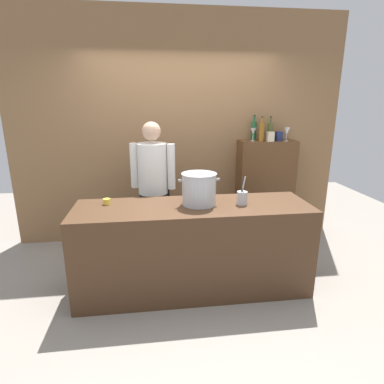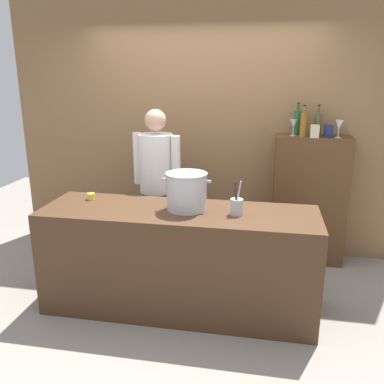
# 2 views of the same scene
# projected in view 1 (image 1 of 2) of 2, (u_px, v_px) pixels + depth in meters

# --- Properties ---
(ground_plane) EXTENTS (8.00, 8.00, 0.00)m
(ground_plane) POSITION_uv_depth(u_px,v_px,m) (193.00, 287.00, 3.31)
(ground_plane) COLOR gray
(brick_back_panel) EXTENTS (4.40, 0.10, 3.00)m
(brick_back_panel) POSITION_uv_depth(u_px,v_px,m) (179.00, 130.00, 4.24)
(brick_back_panel) COLOR olive
(brick_back_panel) RESTS_ON ground_plane
(prep_counter) EXTENTS (2.30, 0.70, 0.90)m
(prep_counter) POSITION_uv_depth(u_px,v_px,m) (193.00, 248.00, 3.19)
(prep_counter) COLOR #472D1C
(prep_counter) RESTS_ON ground_plane
(bar_cabinet) EXTENTS (0.76, 0.32, 1.37)m
(bar_cabinet) POSITION_uv_depth(u_px,v_px,m) (265.00, 190.00, 4.40)
(bar_cabinet) COLOR brown
(bar_cabinet) RESTS_ON ground_plane
(chef) EXTENTS (0.51, 0.39, 1.66)m
(chef) POSITION_uv_depth(u_px,v_px,m) (153.00, 182.00, 3.68)
(chef) COLOR black
(chef) RESTS_ON ground_plane
(stockpot_large) EXTENTS (0.40, 0.34, 0.31)m
(stockpot_large) POSITION_uv_depth(u_px,v_px,m) (199.00, 189.00, 3.07)
(stockpot_large) COLOR #B7BABF
(stockpot_large) RESTS_ON prep_counter
(utensil_crock) EXTENTS (0.10, 0.10, 0.28)m
(utensil_crock) POSITION_uv_depth(u_px,v_px,m) (242.00, 197.00, 3.09)
(utensil_crock) COLOR #B7BABF
(utensil_crock) RESTS_ON prep_counter
(butter_jar) EXTENTS (0.07, 0.07, 0.06)m
(butter_jar) POSITION_uv_depth(u_px,v_px,m) (107.00, 201.00, 3.10)
(butter_jar) COLOR yellow
(butter_jar) RESTS_ON prep_counter
(wine_bottle_olive) EXTENTS (0.07, 0.07, 0.32)m
(wine_bottle_olive) POSITION_uv_depth(u_px,v_px,m) (270.00, 131.00, 4.18)
(wine_bottle_olive) COLOR #475123
(wine_bottle_olive) RESTS_ON bar_cabinet
(wine_bottle_amber) EXTENTS (0.07, 0.07, 0.32)m
(wine_bottle_amber) POSITION_uv_depth(u_px,v_px,m) (262.00, 132.00, 4.09)
(wine_bottle_amber) COLOR #8C5919
(wine_bottle_amber) RESTS_ON bar_cabinet
(wine_bottle_green) EXTENTS (0.07, 0.07, 0.33)m
(wine_bottle_green) POSITION_uv_depth(u_px,v_px,m) (254.00, 130.00, 4.24)
(wine_bottle_green) COLOR #1E592D
(wine_bottle_green) RESTS_ON bar_cabinet
(wine_glass_short) EXTENTS (0.08, 0.08, 0.18)m
(wine_glass_short) POSITION_uv_depth(u_px,v_px,m) (287.00, 131.00, 4.12)
(wine_glass_short) COLOR silver
(wine_glass_short) RESTS_ON bar_cabinet
(wine_glass_tall) EXTENTS (0.08, 0.08, 0.17)m
(wine_glass_tall) POSITION_uv_depth(u_px,v_px,m) (253.00, 132.00, 4.13)
(wine_glass_tall) COLOR silver
(wine_glass_tall) RESTS_ON bar_cabinet
(spice_tin_cream) EXTENTS (0.08, 0.08, 0.13)m
(spice_tin_cream) POSITION_uv_depth(u_px,v_px,m) (270.00, 137.00, 4.09)
(spice_tin_cream) COLOR beige
(spice_tin_cream) RESTS_ON bar_cabinet
(spice_tin_navy) EXTENTS (0.08, 0.08, 0.12)m
(spice_tin_navy) POSITION_uv_depth(u_px,v_px,m) (279.00, 136.00, 4.17)
(spice_tin_navy) COLOR navy
(spice_tin_navy) RESTS_ON bar_cabinet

